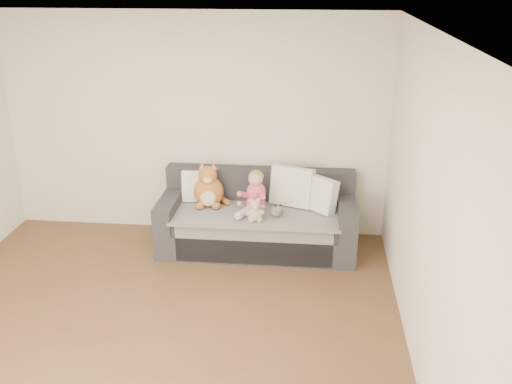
% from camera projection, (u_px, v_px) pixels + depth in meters
% --- Properties ---
extents(room_shell, '(5.00, 5.00, 5.00)m').
position_uv_depth(room_shell, '(144.00, 191.00, 4.71)').
color(room_shell, brown).
rests_on(room_shell, ground).
extents(sofa, '(2.20, 0.94, 0.85)m').
position_uv_depth(sofa, '(258.00, 222.00, 6.52)').
color(sofa, '#2C2C31').
rests_on(sofa, ground).
extents(cushion_left, '(0.41, 0.21, 0.37)m').
position_uv_depth(cushion_left, '(199.00, 186.00, 6.63)').
color(cushion_left, white).
rests_on(cushion_left, sofa).
extents(cushion_right_back, '(0.53, 0.37, 0.46)m').
position_uv_depth(cushion_right_back, '(292.00, 186.00, 6.49)').
color(cushion_right_back, white).
rests_on(cushion_right_back, sofa).
extents(cushion_right_front, '(0.44, 0.42, 0.40)m').
position_uv_depth(cushion_right_front, '(319.00, 194.00, 6.35)').
color(cushion_right_front, white).
rests_on(cushion_right_front, sofa).
extents(toddler, '(0.33, 0.49, 0.48)m').
position_uv_depth(toddler, '(255.00, 195.00, 6.32)').
color(toddler, '#E24F65').
rests_on(toddler, sofa).
extents(plush_cat, '(0.43, 0.38, 0.53)m').
position_uv_depth(plush_cat, '(209.00, 189.00, 6.49)').
color(plush_cat, '#AE4A26').
rests_on(plush_cat, sofa).
extents(teddy_bear, '(0.20, 0.16, 0.26)m').
position_uv_depth(teddy_bear, '(255.00, 212.00, 6.11)').
color(teddy_bear, '#C7B28A').
rests_on(teddy_bear, sofa).
extents(plush_cow, '(0.13, 0.20, 0.17)m').
position_uv_depth(plush_cow, '(277.00, 211.00, 6.23)').
color(plush_cow, white).
rests_on(plush_cow, sofa).
extents(sippy_cup, '(0.11, 0.09, 0.13)m').
position_uv_depth(sippy_cup, '(257.00, 209.00, 6.27)').
color(sippy_cup, '#713BA0').
rests_on(sippy_cup, sofa).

